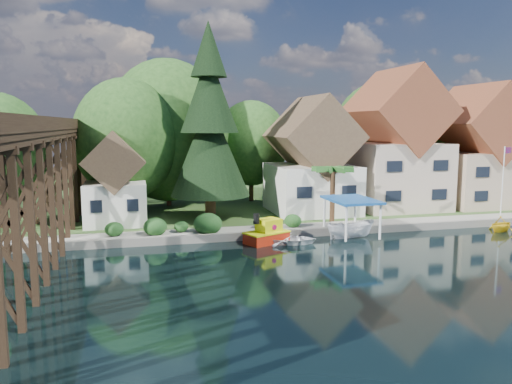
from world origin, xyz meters
TOP-DOWN VIEW (x-y plane):
  - ground at (0.00, 0.00)m, footprint 140.00×140.00m
  - bank at (0.00, 34.00)m, footprint 140.00×52.00m
  - seawall at (4.00, 8.00)m, footprint 60.00×0.40m
  - promenade at (6.00, 9.30)m, footprint 50.00×2.60m
  - trestle_bridge at (-16.00, 5.17)m, footprint 4.12×44.18m
  - house_left at (7.00, 16.00)m, footprint 7.64×8.64m
  - house_center at (16.00, 16.50)m, footprint 8.65×9.18m
  - house_right at (25.00, 16.00)m, footprint 8.15×8.64m
  - shed at (-11.00, 14.50)m, footprint 5.09×5.40m
  - bg_trees at (1.00, 21.25)m, footprint 49.90×13.30m
  - shrubs at (-4.60, 9.26)m, footprint 15.76×2.47m
  - conifer at (-2.93, 14.69)m, footprint 6.94×6.94m
  - palm_tree at (7.08, 10.92)m, footprint 3.66×3.66m
  - flagpole at (22.95, 9.39)m, footprint 0.96×0.36m
  - tugboat at (0.13, 6.73)m, footprint 3.76×3.01m
  - boat_white_a at (1.80, 6.13)m, footprint 4.55×3.83m
  - boat_canopy at (6.89, 6.65)m, footprint 3.93×4.88m
  - boat_yellow at (20.06, 5.90)m, footprint 3.45×3.23m

SIDE VIEW (x-z plane):
  - ground at x=0.00m, z-range 0.00..0.00m
  - bank at x=0.00m, z-range 0.00..0.50m
  - seawall at x=4.00m, z-range 0.00..0.62m
  - boat_white_a at x=1.80m, z-range 0.00..0.81m
  - promenade at x=6.00m, z-range 0.50..0.56m
  - tugboat at x=0.13m, z-range -0.48..1.92m
  - boat_yellow at x=20.06m, z-range 0.00..1.47m
  - shrubs at x=-4.60m, z-range 0.38..2.08m
  - boat_canopy at x=6.89m, z-range -0.22..2.91m
  - shed at x=-11.00m, z-range -0.10..7.75m
  - flagpole at x=22.95m, z-range 1.22..7.61m
  - palm_tree at x=7.08m, z-range 2.39..7.44m
  - house_left at x=7.00m, z-range -0.37..10.65m
  - trestle_bridge at x=-16.00m, z-range 0.70..10.00m
  - house_right at x=25.00m, z-range -0.45..12.00m
  - house_center at x=16.00m, z-range -0.53..13.36m
  - bg_trees at x=1.00m, z-range 2.00..12.57m
  - conifer at x=-2.93m, z-range 0.18..17.28m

